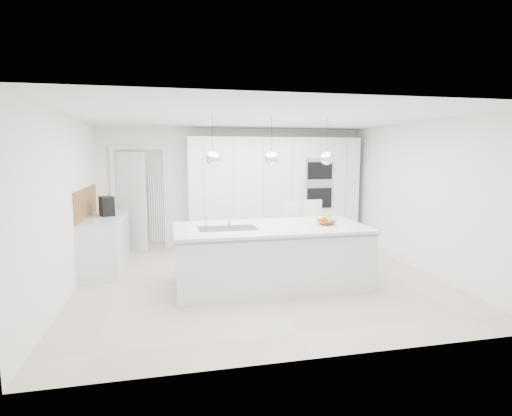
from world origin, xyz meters
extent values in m
plane|color=beige|center=(0.00, 0.00, 0.00)|extent=(5.50, 5.50, 0.00)
plane|color=white|center=(0.00, 2.50, 1.25)|extent=(5.50, 0.00, 5.50)
plane|color=white|center=(-2.75, 0.00, 1.25)|extent=(0.00, 5.00, 5.00)
plane|color=white|center=(0.00, 0.00, 2.50)|extent=(5.50, 5.50, 0.00)
cube|color=white|center=(0.80, 2.20, 1.15)|extent=(3.60, 0.60, 2.30)
cube|color=white|center=(-2.20, 2.42, 1.00)|extent=(0.76, 0.38, 2.00)
cube|color=white|center=(-2.45, 1.20, 0.43)|extent=(0.60, 1.80, 0.86)
cube|color=silver|center=(-2.45, 1.20, 0.88)|extent=(0.62, 1.82, 0.04)
cube|color=olive|center=(-2.74, 1.20, 1.15)|extent=(0.02, 1.80, 0.50)
cube|color=white|center=(0.10, -0.30, 0.43)|extent=(2.80, 1.20, 0.86)
cube|color=silver|center=(0.10, -0.25, 0.88)|extent=(2.84, 1.40, 0.04)
cylinder|color=white|center=(-0.50, -0.10, 1.05)|extent=(0.02, 0.02, 0.30)
sphere|color=white|center=(-0.75, -0.30, 1.90)|extent=(0.20, 0.20, 0.20)
sphere|color=white|center=(0.10, -0.30, 1.90)|extent=(0.20, 0.20, 0.20)
sphere|color=white|center=(0.95, -0.30, 1.90)|extent=(0.20, 0.20, 0.20)
imported|color=olive|center=(0.96, -0.30, 0.94)|extent=(0.29, 0.29, 0.07)
cube|color=black|center=(-2.43, 1.33, 1.07)|extent=(0.30, 0.37, 0.34)
sphere|color=#C11500|center=(0.92, -0.32, 0.97)|extent=(0.08, 0.08, 0.08)
sphere|color=#C11500|center=(0.93, -0.26, 0.97)|extent=(0.08, 0.08, 0.08)
sphere|color=#C11500|center=(0.95, -0.29, 0.97)|extent=(0.07, 0.07, 0.07)
torus|color=yellow|center=(0.95, -0.32, 1.01)|extent=(0.22, 0.16, 0.20)
camera|label=1|loc=(-1.35, -5.92, 1.97)|focal=28.00mm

